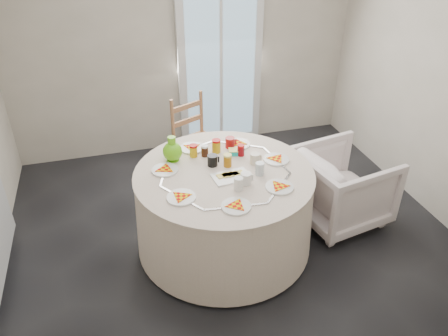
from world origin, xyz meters
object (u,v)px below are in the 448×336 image
object	(u,v)px
wooden_chair	(198,144)
green_pitcher	(172,149)
table	(224,210)
armchair	(342,184)

from	to	relation	value
wooden_chair	green_pitcher	bearing A→B (deg)	-141.50
table	wooden_chair	xyz separation A→B (m)	(0.02, 1.06, 0.09)
table	armchair	distance (m)	1.17
green_pitcher	table	bearing A→B (deg)	-26.94
wooden_chair	armchair	distance (m)	1.52
table	armchair	world-z (taller)	armchair
armchair	green_pitcher	xyz separation A→B (m)	(-1.53, 0.24, 0.48)
armchair	green_pitcher	size ratio (longest dim) A/B	3.70
table	wooden_chair	size ratio (longest dim) A/B	1.57
wooden_chair	green_pitcher	world-z (taller)	green_pitcher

